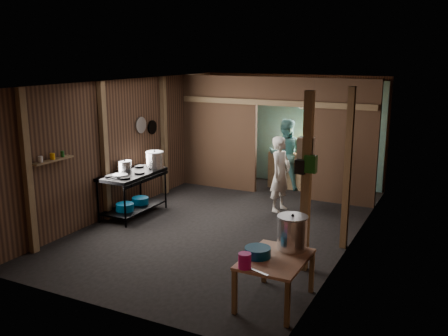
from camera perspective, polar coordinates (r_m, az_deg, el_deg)
The scene contains 42 objects.
floor at distance 9.25m, azimuth 0.56°, elevation -6.40°, with size 4.50×7.00×0.00m, color black.
ceiling at distance 8.73m, azimuth 0.60°, elevation 9.91°, with size 4.50×7.00×0.00m, color #373534.
wall_back at distance 12.09m, azimuth 7.90°, elevation 4.50°, with size 4.50×0.00×2.60m, color #523522.
wall_front at distance 6.05m, azimuth -14.19°, elevation -4.52°, with size 4.50×0.00×2.60m, color #523522.
wall_left at distance 10.07m, azimuth -11.02°, elevation 2.65°, with size 0.00×7.00×2.60m, color #523522.
wall_right at distance 8.18m, azimuth 14.88°, elevation 0.04°, with size 0.00×7.00×2.60m, color #523522.
partition_left at distance 11.41m, azimuth -0.55°, elevation 4.11°, with size 1.85×0.10×2.60m, color #482F1A.
partition_right at distance 10.43m, azimuth 13.79°, elevation 2.87°, with size 1.35×0.10×2.60m, color #482F1A.
partition_header at distance 10.68m, azimuth 7.07°, elevation 8.79°, with size 1.30×0.10×0.60m, color #482F1A.
turquoise_panel at distance 12.04m, azimuth 7.80°, elevation 4.22°, with size 4.40×0.06×2.50m, color #58989A.
back_counter at distance 11.65m, azimuth 8.29°, elevation -0.23°, with size 1.20×0.50×0.85m, color olive.
wall_clock at distance 11.84m, azimuth 8.99°, elevation 7.21°, with size 0.20×0.20×0.03m, color silver.
post_left_a at distance 8.16m, azimuth -21.75°, elevation -0.50°, with size 0.10×0.12×2.60m, color olive.
post_left_b at distance 9.42m, azimuth -13.63°, elevation 1.80°, with size 0.10×0.12×2.60m, color olive.
post_left_c at distance 10.99m, azimuth -6.92°, elevation 3.66°, with size 0.10×0.12×2.60m, color olive.
post_right at distance 8.01m, azimuth 14.09°, elevation -0.20°, with size 0.10×0.12×2.60m, color olive.
post_free at distance 7.05m, azimuth 9.48°, elevation -1.77°, with size 0.12×0.12×2.60m, color olive.
cross_beam at distance 10.74m, azimuth 5.68°, elevation 7.51°, with size 4.40×0.12×0.12m, color olive.
pan_lid_big at distance 10.31m, azimuth -9.57°, elevation 4.92°, with size 0.34×0.34×0.03m, color gray.
pan_lid_small at distance 10.64m, azimuth -8.28°, elevation 4.67°, with size 0.30×0.30×0.03m, color black.
wall_shelf at distance 8.45m, azimuth -19.17°, elevation 0.85°, with size 0.14×0.80×0.03m, color olive.
jar_white at distance 8.27m, azimuth -20.43°, elevation 0.95°, with size 0.07×0.07×0.10m, color silver.
jar_yellow at distance 8.44m, azimuth -19.20°, elevation 1.28°, with size 0.08×0.08×0.10m, color orange.
jar_green at distance 8.59m, azimuth -18.16°, elevation 1.55°, with size 0.06×0.06×0.10m, color #135215.
bag_white at distance 7.04m, azimuth 9.43°, elevation 2.21°, with size 0.22×0.15×0.32m, color silver.
bag_green at distance 6.91m, azimuth 9.98°, elevation 0.46°, with size 0.16×0.12×0.24m, color #135215.
bag_black at distance 6.94m, azimuth 8.81°, elevation 0.14°, with size 0.14×0.10×0.20m, color black.
gas_range at distance 9.75m, azimuth -10.44°, elevation -2.96°, with size 0.74×1.44×0.85m, color black, non-canonical shape.
prep_table at distance 6.40m, azimuth 5.89°, elevation -12.77°, with size 0.75×1.03×0.61m, color tan, non-canonical shape.
stove_pot_large at distance 9.92m, azimuth -7.99°, elevation 0.89°, with size 0.35×0.35×0.35m, color silver, non-canonical shape.
stove_pot_med at distance 9.72m, azimuth -11.38°, elevation 0.14°, with size 0.27×0.27×0.24m, color silver, non-canonical shape.
frying_pan at distance 9.35m, azimuth -11.91°, elevation -0.86°, with size 0.28×0.50×0.07m, color gray, non-canonical shape.
blue_tub_front at distance 9.60m, azimuth -11.37°, elevation -4.44°, with size 0.34×0.34×0.14m, color navy.
blue_tub_back at distance 9.97m, azimuth -9.64°, elevation -3.73°, with size 0.33×0.33×0.13m, color navy.
stock_pot at distance 6.49m, azimuth 7.88°, elevation -7.49°, with size 0.40×0.40×0.47m, color silver, non-canonical shape.
wash_basin at distance 6.26m, azimuth 3.91°, elevation -9.67°, with size 0.33×0.33×0.12m, color navy.
pink_bucket at distance 5.94m, azimuth 2.41°, elevation -10.66°, with size 0.16×0.16×0.19m, color #D1117D.
knife at distance 5.88m, azimuth 3.97°, elevation -11.85°, with size 0.30×0.04×0.01m, color silver.
yellow_tub at distance 11.45m, azimuth 9.74°, elevation 2.23°, with size 0.40×0.40×0.22m, color orange.
red_cup at distance 11.65m, azimuth 6.89°, elevation 2.32°, with size 0.13×0.13×0.15m, color #B3162F.
cook at distance 9.84m, azimuth 6.53°, elevation -0.70°, with size 0.55×0.36×1.50m, color silver.
worker_back at distance 11.49m, azimuth 7.06°, elevation 1.61°, with size 0.79×0.62×1.63m, color teal.
Camera 1 is at (3.82, -7.83, 3.10)m, focal length 39.59 mm.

